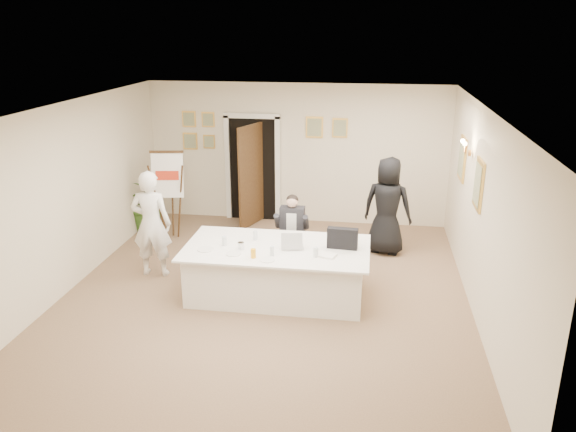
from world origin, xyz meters
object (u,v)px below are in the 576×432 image
Objects in this scene: standing_man at (151,224)px; oj_glass at (253,253)px; standing_woman at (387,206)px; paper_stack at (326,255)px; laptop at (293,238)px; steel_jug at (241,246)px; laptop_bag at (342,238)px; potted_palm at (148,204)px; flip_chart at (170,199)px; seated_man at (292,232)px; conference_table at (277,271)px.

oj_glass is at bearing 150.55° from standing_man.
paper_stack is at bearing 81.63° from standing_woman.
laptop is 3.07× the size of steel_jug.
potted_palm is at bearing 153.59° from laptop_bag.
oj_glass reaches higher than steel_jug.
standing_woman is at bearing -161.86° from standing_man.
standing_man reaches higher than laptop.
standing_man is (0.28, -1.61, 0.10)m from flip_chart.
laptop is 1.19× the size of paper_stack.
oj_glass is at bearing -167.95° from paper_stack.
potted_palm is (-3.05, 1.40, -0.11)m from seated_man.
laptop is (0.24, 0.03, 0.52)m from conference_table.
standing_woman is at bearing 49.99° from conference_table.
standing_woman reaches higher than potted_palm.
potted_palm is at bearing 144.28° from paper_stack.
seated_man is 1.81m from standing_woman.
seated_man is 1.32m from laptop_bag.
flip_chart is 0.96× the size of standing_woman.
steel_jug is (-2.12, -2.11, -0.04)m from standing_woman.
standing_woman is at bearing -6.20° from potted_palm.
steel_jug is at bearing 58.73° from standing_woman.
flip_chart is 3.77× the size of laptop_bag.
standing_woman is (3.72, 1.50, -0.00)m from standing_man.
flip_chart is 3.27m from oj_glass.
standing_woman reaches higher than seated_man.
laptop_bag reaches higher than laptop.
laptop is at bearing -37.79° from flip_chart.
standing_woman reaches higher than conference_table.
laptop_bag is (3.92, -2.34, 0.40)m from potted_palm.
conference_table is at bearing -39.39° from potted_palm.
laptop_bag reaches higher than paper_stack.
laptop_bag is at bearing 5.81° from conference_table.
laptop_bag is at bearing 56.88° from paper_stack.
laptop is at bearing -94.09° from seated_man.
flip_chart reaches higher than potted_palm.
standing_man is at bearing -66.26° from potted_palm.
standing_woman is 15.74× the size of steel_jug.
seated_man reaches higher than conference_table.
standing_woman is (1.63, 1.94, 0.47)m from conference_table.
seated_man is at bearing -168.26° from standing_man.
oj_glass is (-1.00, -0.21, 0.05)m from paper_stack.
conference_table is 3.15m from flip_chart.
standing_man is at bearing 166.72° from paper_stack.
standing_man is at bearing 159.11° from steel_jug.
standing_woman is 3.92× the size of laptop_bag.
potted_palm is 8.11× the size of oj_glass.
standing_woman is 5.13× the size of laptop.
flip_chart is at bearing 132.24° from laptop.
potted_palm is at bearing 133.50° from steel_jug.
conference_table is 8.02× the size of laptop.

